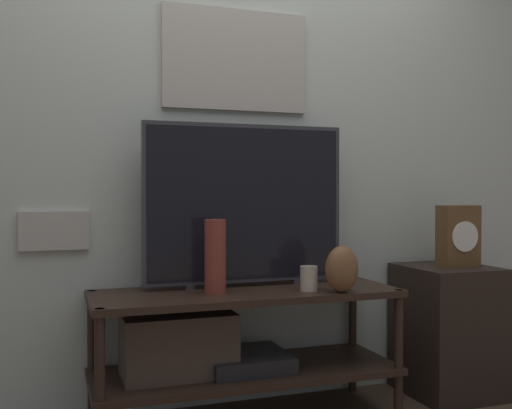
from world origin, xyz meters
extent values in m
cube|color=beige|center=(0.00, 0.57, 1.35)|extent=(6.40, 0.06, 2.70)
cube|color=#B2ADA3|center=(0.03, 0.53, 1.64)|extent=(0.71, 0.02, 0.48)
cube|color=#B2BCC6|center=(0.03, 0.52, 1.64)|extent=(0.67, 0.01, 0.44)
cube|color=#B7B2A8|center=(-0.79, 0.53, 0.84)|extent=(0.29, 0.02, 0.17)
cube|color=#2D2D33|center=(-0.79, 0.52, 0.84)|extent=(0.26, 0.01, 0.13)
cube|color=black|center=(0.00, 0.28, 0.57)|extent=(1.34, 0.48, 0.03)
cube|color=black|center=(0.00, 0.28, 0.22)|extent=(1.34, 0.48, 0.03)
cylinder|color=black|center=(-0.64, 0.07, 0.29)|extent=(0.04, 0.04, 0.58)
cylinder|color=black|center=(0.64, 0.07, 0.29)|extent=(0.04, 0.04, 0.58)
cylinder|color=black|center=(-0.64, 0.49, 0.29)|extent=(0.04, 0.04, 0.58)
cylinder|color=black|center=(0.64, 0.49, 0.29)|extent=(0.04, 0.04, 0.58)
cube|color=black|center=(0.00, 0.28, 0.27)|extent=(0.36, 0.34, 0.07)
cube|color=#47382D|center=(-0.30, 0.28, 0.37)|extent=(0.47, 0.27, 0.26)
cylinder|color=#333338|center=(-0.23, 0.39, 0.59)|extent=(0.05, 0.05, 0.02)
cylinder|color=#333338|center=(0.29, 0.39, 0.59)|extent=(0.05, 0.05, 0.02)
cube|color=#333338|center=(0.03, 0.39, 0.96)|extent=(0.94, 0.04, 0.72)
cube|color=black|center=(0.03, 0.37, 0.96)|extent=(0.90, 0.01, 0.68)
cylinder|color=brown|center=(-0.15, 0.25, 0.74)|extent=(0.09, 0.09, 0.32)
ellipsoid|color=brown|center=(0.37, 0.09, 0.68)|extent=(0.15, 0.11, 0.20)
cylinder|color=#C1B29E|center=(0.26, 0.18, 0.63)|extent=(0.08, 0.08, 0.11)
cube|color=black|center=(1.07, 0.30, 0.32)|extent=(0.41, 0.45, 0.64)
cube|color=brown|center=(1.11, 0.28, 0.79)|extent=(0.20, 0.10, 0.30)
cylinder|color=white|center=(1.11, 0.22, 0.79)|extent=(0.15, 0.01, 0.15)
camera|label=1|loc=(-0.82, -2.20, 1.01)|focal=42.00mm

